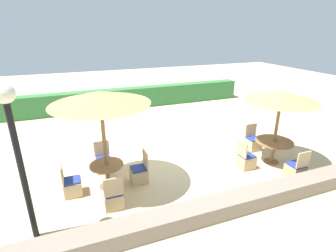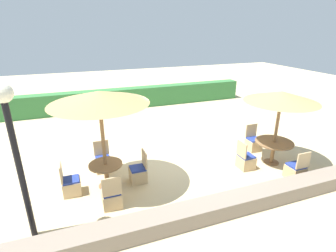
% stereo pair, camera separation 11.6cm
% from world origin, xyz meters
% --- Properties ---
extents(ground_plane, '(40.00, 40.00, 0.00)m').
position_xyz_m(ground_plane, '(0.00, 0.00, 0.00)').
color(ground_plane, '#D1BA8C').
extents(hedge_row, '(13.00, 0.70, 1.08)m').
position_xyz_m(hedge_row, '(0.00, 6.33, 0.54)').
color(hedge_row, '#387A3D').
rests_on(hedge_row, ground_plane).
extents(stone_border, '(10.00, 0.56, 0.40)m').
position_xyz_m(stone_border, '(0.00, -3.21, 0.20)').
color(stone_border, gray).
rests_on(stone_border, ground_plane).
extents(lamp_post, '(0.36, 0.36, 3.32)m').
position_xyz_m(lamp_post, '(-4.19, -2.41, 2.35)').
color(lamp_post, black).
rests_on(lamp_post, ground_plane).
extents(parasol_front_right, '(2.22, 2.22, 2.41)m').
position_xyz_m(parasol_front_right, '(2.86, -1.57, 2.23)').
color(parasol_front_right, olive).
rests_on(parasol_front_right, ground_plane).
extents(round_table_front_right, '(1.20, 1.20, 0.76)m').
position_xyz_m(round_table_front_right, '(2.86, -1.57, 0.62)').
color(round_table_front_right, olive).
rests_on(round_table_front_right, ground_plane).
extents(patio_chair_front_right_south, '(0.46, 0.46, 0.93)m').
position_xyz_m(patio_chair_front_right_south, '(2.83, -2.59, 0.26)').
color(patio_chair_front_right_south, tan).
rests_on(patio_chair_front_right_south, ground_plane).
extents(patio_chair_front_right_north, '(0.46, 0.46, 0.93)m').
position_xyz_m(patio_chair_front_right_north, '(2.88, -0.54, 0.26)').
color(patio_chair_front_right_north, tan).
rests_on(patio_chair_front_right_north, ground_plane).
extents(patio_chair_front_right_west, '(0.46, 0.46, 0.93)m').
position_xyz_m(patio_chair_front_right_west, '(1.82, -1.57, 0.26)').
color(patio_chair_front_right_west, tan).
rests_on(patio_chair_front_right_west, ground_plane).
extents(parasol_front_left, '(2.53, 2.53, 2.74)m').
position_xyz_m(parasol_front_left, '(-2.45, -1.07, 2.57)').
color(parasol_front_left, olive).
rests_on(parasol_front_left, ground_plane).
extents(round_table_front_left, '(0.92, 0.92, 0.71)m').
position_xyz_m(round_table_front_left, '(-2.45, -1.07, 0.53)').
color(round_table_front_left, olive).
rests_on(round_table_front_left, ground_plane).
extents(patio_chair_front_left_north, '(0.46, 0.46, 0.93)m').
position_xyz_m(patio_chair_front_left_north, '(-2.43, -0.14, 0.26)').
color(patio_chair_front_left_north, tan).
rests_on(patio_chair_front_left_north, ground_plane).
extents(patio_chair_front_left_west, '(0.46, 0.46, 0.93)m').
position_xyz_m(patio_chair_front_left_west, '(-3.39, -1.10, 0.26)').
color(patio_chair_front_left_west, tan).
rests_on(patio_chair_front_left_west, ground_plane).
extents(patio_chair_front_left_south, '(0.46, 0.46, 0.93)m').
position_xyz_m(patio_chair_front_left_south, '(-2.45, -2.02, 0.26)').
color(patio_chair_front_left_south, tan).
rests_on(patio_chair_front_left_south, ground_plane).
extents(patio_chair_front_left_east, '(0.46, 0.46, 0.93)m').
position_xyz_m(patio_chair_front_left_east, '(-1.55, -1.12, 0.26)').
color(patio_chair_front_left_east, tan).
rests_on(patio_chair_front_left_east, ground_plane).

